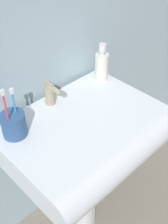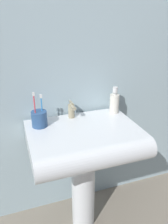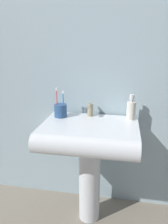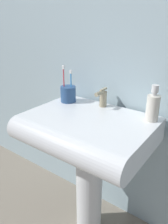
% 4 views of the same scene
% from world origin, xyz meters
% --- Properties ---
extents(ground_plane, '(6.00, 6.00, 0.00)m').
position_xyz_m(ground_plane, '(0.00, 0.00, 0.00)').
color(ground_plane, gray).
rests_on(ground_plane, ground).
extents(wall_back, '(5.00, 0.05, 2.40)m').
position_xyz_m(wall_back, '(0.00, 0.25, 1.20)').
color(wall_back, '#9EB7C1').
rests_on(wall_back, ground).
extents(sink_pedestal, '(0.15, 0.15, 0.61)m').
position_xyz_m(sink_pedestal, '(0.00, 0.00, 0.31)').
color(sink_pedestal, white).
rests_on(sink_pedestal, ground).
extents(sink_basin, '(0.62, 0.48, 0.12)m').
position_xyz_m(sink_basin, '(0.00, -0.05, 0.68)').
color(sink_basin, white).
rests_on(sink_basin, sink_pedestal).
extents(faucet, '(0.04, 0.10, 0.10)m').
position_xyz_m(faucet, '(-0.02, 0.15, 0.79)').
color(faucet, tan).
rests_on(faucet, sink_basin).
extents(toothbrush_cup, '(0.09, 0.09, 0.21)m').
position_xyz_m(toothbrush_cup, '(-0.23, 0.10, 0.78)').
color(toothbrush_cup, '#2D5184').
rests_on(toothbrush_cup, sink_basin).
extents(soap_bottle, '(0.06, 0.06, 0.17)m').
position_xyz_m(soap_bottle, '(0.26, 0.14, 0.81)').
color(soap_bottle, silver).
rests_on(soap_bottle, sink_basin).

